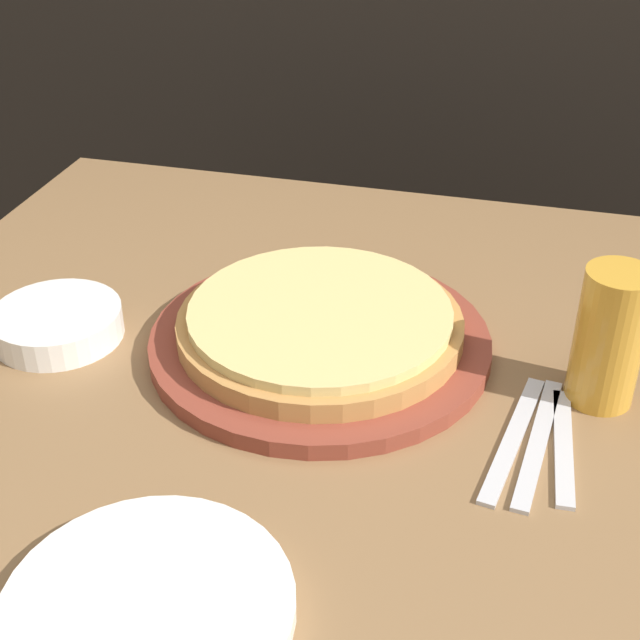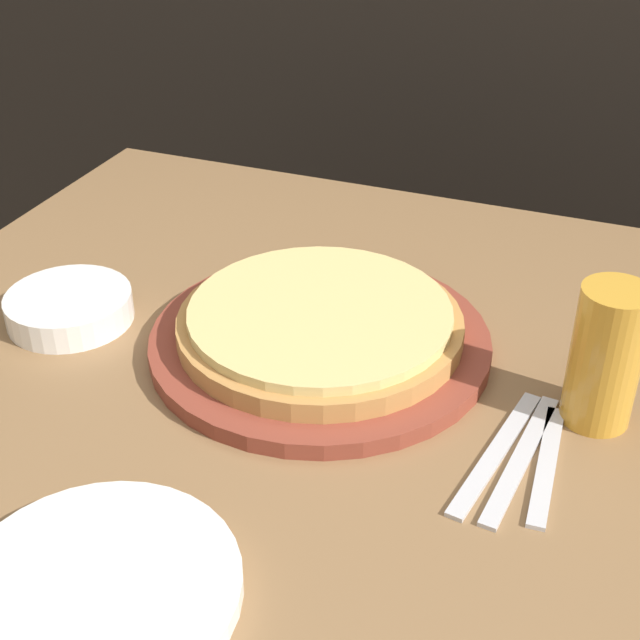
% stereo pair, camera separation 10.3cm
% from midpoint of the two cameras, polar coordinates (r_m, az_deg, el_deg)
% --- Properties ---
extents(dining_table, '(1.17, 1.02, 0.71)m').
position_cam_midpoint_polar(dining_table, '(1.25, 3.07, -16.80)').
color(dining_table, olive).
rests_on(dining_table, ground_plane).
extents(pizza_on_board, '(0.40, 0.40, 0.06)m').
position_cam_midpoint_polar(pizza_on_board, '(1.04, 2.84, -0.80)').
color(pizza_on_board, brown).
rests_on(pizza_on_board, dining_table).
extents(beer_glass, '(0.07, 0.07, 0.16)m').
position_cam_midpoint_polar(beer_glass, '(0.96, 20.86, -1.96)').
color(beer_glass, gold).
rests_on(beer_glass, dining_table).
extents(dinner_plate, '(0.24, 0.24, 0.02)m').
position_cam_midpoint_polar(dinner_plate, '(0.78, -10.24, -16.75)').
color(dinner_plate, white).
rests_on(dinner_plate, dining_table).
extents(side_bowl, '(0.15, 0.15, 0.04)m').
position_cam_midpoint_polar(side_bowl, '(1.12, -13.26, 0.72)').
color(side_bowl, white).
rests_on(side_bowl, dining_table).
extents(fork, '(0.05, 0.21, 0.00)m').
position_cam_midpoint_polar(fork, '(0.93, 14.40, -8.31)').
color(fork, silver).
rests_on(fork, dining_table).
extents(dinner_knife, '(0.04, 0.21, 0.00)m').
position_cam_midpoint_polar(dinner_knife, '(0.93, 15.93, -8.62)').
color(dinner_knife, silver).
rests_on(dinner_knife, dining_table).
extents(spoon, '(0.03, 0.18, 0.00)m').
position_cam_midpoint_polar(spoon, '(0.93, 17.46, -8.92)').
color(spoon, silver).
rests_on(spoon, dining_table).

